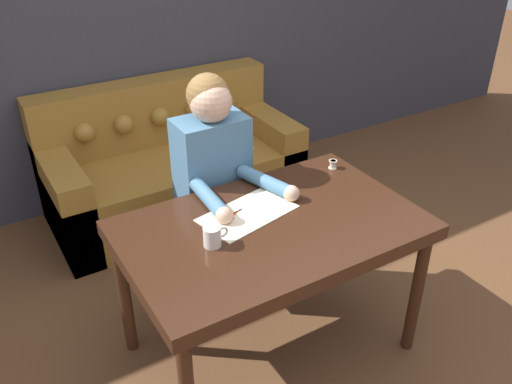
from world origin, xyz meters
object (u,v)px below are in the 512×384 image
thread_spool (333,164)px  couch (171,168)px  person (214,191)px  dining_table (272,237)px  scissors (234,214)px  mug (213,236)px

thread_spool → couch: bearing=109.1°
person → dining_table: bearing=-88.8°
dining_table → person: bearing=91.2°
scissors → mug: (-0.19, -0.16, 0.04)m
couch → thread_spool: 1.39m
person → mug: (-0.29, -0.56, 0.15)m
dining_table → person: 0.55m
dining_table → couch: size_ratio=0.78×
person → scissors: person is taller
person → mug: person is taller
scissors → mug: mug is taller
scissors → thread_spool: 0.68m
mug → thread_spool: size_ratio=2.51×
couch → scissors: couch is taller
mug → thread_spool: 0.91m
person → thread_spool: person is taller
couch → thread_spool: couch is taller
dining_table → person: person is taller
couch → scissors: (-0.24, -1.37, 0.45)m
person → thread_spool: (0.57, -0.27, 0.13)m
thread_spool → person: bearing=154.9°
mug → thread_spool: mug is taller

